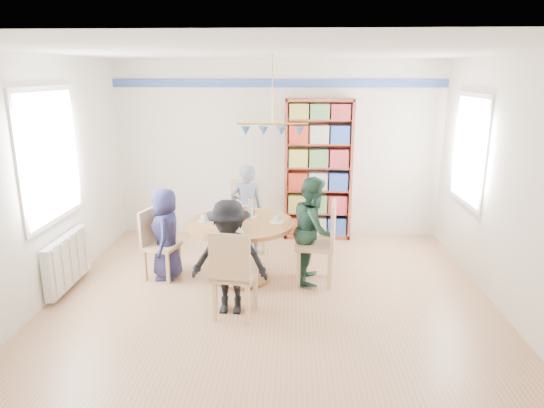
# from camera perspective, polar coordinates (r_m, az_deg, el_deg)

# --- Properties ---
(ground) EXTENTS (5.00, 5.00, 0.00)m
(ground) POSITION_cam_1_polar(r_m,az_deg,el_deg) (5.53, -0.19, -11.67)
(ground) COLOR tan
(room_shell) EXTENTS (5.00, 5.00, 5.00)m
(room_shell) POSITION_cam_1_polar(r_m,az_deg,el_deg) (5.88, -2.35, 6.86)
(room_shell) COLOR white
(room_shell) RESTS_ON ground
(radiator) EXTENTS (0.12, 1.00, 0.60)m
(radiator) POSITION_cam_1_polar(r_m,az_deg,el_deg) (6.24, -22.94, -6.19)
(radiator) COLOR silver
(radiator) RESTS_ON ground
(dining_table) EXTENTS (1.30, 1.30, 0.75)m
(dining_table) POSITION_cam_1_polar(r_m,az_deg,el_deg) (5.95, -3.66, -3.88)
(dining_table) COLOR olive
(dining_table) RESTS_ON ground
(chair_left) EXTENTS (0.47, 0.47, 0.88)m
(chair_left) POSITION_cam_1_polar(r_m,az_deg,el_deg) (6.21, -13.48, -4.20)
(chair_left) COLOR #D4B283
(chair_left) RESTS_ON ground
(chair_right) EXTENTS (0.50, 0.50, 1.03)m
(chair_right) POSITION_cam_1_polar(r_m,az_deg,el_deg) (5.88, 5.98, -4.11)
(chair_right) COLOR #D4B283
(chair_right) RESTS_ON ground
(chair_far) EXTENTS (0.55, 0.55, 1.02)m
(chair_far) POSITION_cam_1_polar(r_m,az_deg,el_deg) (6.97, -2.89, -0.95)
(chair_far) COLOR #D4B283
(chair_far) RESTS_ON ground
(chair_near) EXTENTS (0.49, 0.49, 0.97)m
(chair_near) POSITION_cam_1_polar(r_m,az_deg,el_deg) (5.03, -4.62, -7.84)
(chair_near) COLOR #D4B283
(chair_near) RESTS_ON ground
(person_left) EXTENTS (0.45, 0.61, 1.15)m
(person_left) POSITION_cam_1_polar(r_m,az_deg,el_deg) (6.14, -12.38, -3.43)
(person_left) COLOR #1B1B3D
(person_left) RESTS_ON ground
(person_right) EXTENTS (0.55, 0.67, 1.31)m
(person_right) POSITION_cam_1_polar(r_m,az_deg,el_deg) (5.92, 4.90, -3.02)
(person_right) COLOR #1B372A
(person_right) RESTS_ON ground
(person_far) EXTENTS (0.51, 0.38, 1.29)m
(person_far) POSITION_cam_1_polar(r_m,az_deg,el_deg) (6.81, -2.96, -0.65)
(person_far) COLOR gray
(person_far) RESTS_ON ground
(person_near) EXTENTS (0.83, 0.50, 1.25)m
(person_near) POSITION_cam_1_polar(r_m,az_deg,el_deg) (5.13, -5.04, -6.29)
(person_near) COLOR black
(person_near) RESTS_ON ground
(bookshelf) EXTENTS (1.02, 0.30, 2.13)m
(bookshelf) POSITION_cam_1_polar(r_m,az_deg,el_deg) (7.42, 5.44, 3.86)
(bookshelf) COLOR maroon
(bookshelf) RESTS_ON ground
(tableware) EXTENTS (1.06, 1.06, 0.28)m
(tableware) POSITION_cam_1_polar(r_m,az_deg,el_deg) (5.90, -3.89, -1.46)
(tableware) COLOR white
(tableware) RESTS_ON dining_table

